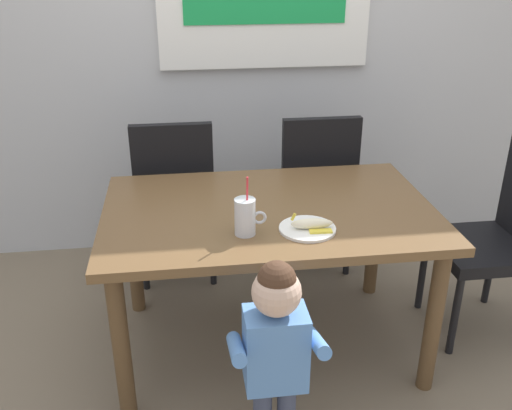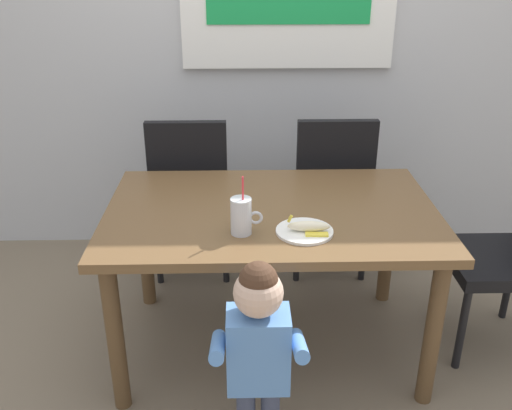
{
  "view_description": "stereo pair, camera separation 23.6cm",
  "coord_description": "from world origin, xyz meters",
  "views": [
    {
      "loc": [
        -0.36,
        -2.22,
        1.78
      ],
      "look_at": [
        -0.07,
        -0.09,
        0.79
      ],
      "focal_mm": 39.84,
      "sensor_mm": 36.0,
      "label": 1
    },
    {
      "loc": [
        -0.12,
        -2.24,
        1.78
      ],
      "look_at": [
        -0.07,
        -0.09,
        0.79
      ],
      "focal_mm": 39.84,
      "sensor_mm": 36.0,
      "label": 2
    }
  ],
  "objects": [
    {
      "name": "milk_cup",
      "position": [
        -0.13,
        -0.23,
        0.8
      ],
      "size": [
        0.13,
        0.08,
        0.25
      ],
      "color": "silver",
      "rests_on": "dining_table"
    },
    {
      "name": "snack_plate",
      "position": [
        0.12,
        -0.23,
        0.74
      ],
      "size": [
        0.23,
        0.23,
        0.01
      ],
      "primitive_type": "cylinder",
      "color": "white",
      "rests_on": "dining_table"
    },
    {
      "name": "dining_chair_left",
      "position": [
        -0.42,
        0.68,
        0.54
      ],
      "size": [
        0.44,
        0.44,
        0.96
      ],
      "rotation": [
        0.0,
        0.0,
        3.14
      ],
      "color": "black",
      "rests_on": "ground"
    },
    {
      "name": "toddler_standing",
      "position": [
        -0.08,
        -0.65,
        0.53
      ],
      "size": [
        0.33,
        0.24,
        0.84
      ],
      "color": "#3F4760",
      "rests_on": "ground"
    },
    {
      "name": "peeled_banana",
      "position": [
        0.14,
        -0.24,
        0.76
      ],
      "size": [
        0.17,
        0.11,
        0.07
      ],
      "rotation": [
        0.0,
        0.0,
        -0.05
      ],
      "color": "#F4EAC6",
      "rests_on": "snack_plate"
    },
    {
      "name": "dining_chair_right",
      "position": [
        0.37,
        0.69,
        0.54
      ],
      "size": [
        0.44,
        0.44,
        0.96
      ],
      "rotation": [
        0.0,
        0.0,
        3.14
      ],
      "color": "black",
      "rests_on": "ground"
    },
    {
      "name": "dining_table",
      "position": [
        0.0,
        0.0,
        0.64
      ],
      "size": [
        1.44,
        0.93,
        0.73
      ],
      "color": "brown",
      "rests_on": "ground"
    },
    {
      "name": "ground_plane",
      "position": [
        0.0,
        0.0,
        0.0
      ],
      "size": [
        24.0,
        24.0,
        0.0
      ],
      "primitive_type": "plane",
      "color": "#7A6B56"
    },
    {
      "name": "back_wall",
      "position": [
        0.0,
        1.17,
        1.45
      ],
      "size": [
        6.4,
        0.17,
        2.9
      ],
      "color": "silver",
      "rests_on": "ground"
    }
  ]
}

